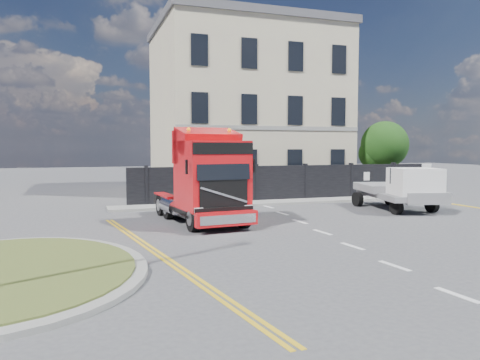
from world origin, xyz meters
name	(u,v)px	position (x,y,z in m)	size (l,w,h in m)	color
ground	(240,235)	(0.00, 0.00, 0.00)	(120.00, 120.00, 0.00)	#424244
traffic_island	(0,273)	(-7.00, -3.00, 0.08)	(6.80, 6.80, 0.17)	gray
hoarding_fence	(298,183)	(6.55, 9.00, 1.00)	(18.80, 0.25, 2.00)	black
georgian_building	(245,109)	(6.00, 16.50, 5.77)	(12.30, 10.30, 12.80)	#B7AA92
tree	(382,147)	(14.38, 12.10, 3.05)	(3.20, 3.20, 4.80)	#382619
pavement_far	(296,201)	(6.00, 8.10, 0.06)	(20.00, 1.60, 0.12)	gray
truck	(206,183)	(-0.51, 2.61, 1.65)	(2.86, 6.32, 3.67)	black
flatbed_pickup	(406,188)	(9.24, 3.06, 1.12)	(3.11, 5.36, 2.08)	slate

